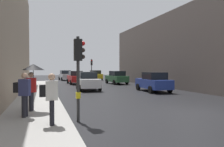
{
  "coord_description": "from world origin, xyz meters",
  "views": [
    {
      "loc": [
        -6.86,
        -8.28,
        2.09
      ],
      "look_at": [
        -0.67,
        10.31,
        1.63
      ],
      "focal_mm": 33.71,
      "sensor_mm": 36.0,
      "label": 1
    }
  ],
  "objects": [
    {
      "name": "ground_plane",
      "position": [
        0.0,
        0.0,
        0.0
      ],
      "size": [
        120.0,
        120.0,
        0.0
      ],
      "primitive_type": "plane",
      "color": "black"
    },
    {
      "name": "car_red_sedan",
      "position": [
        -2.53,
        20.23,
        0.88
      ],
      "size": [
        2.1,
        4.24,
        1.76
      ],
      "color": "red",
      "rests_on": "ground"
    },
    {
      "name": "car_white_compact",
      "position": [
        -2.64,
        11.86,
        0.88
      ],
      "size": [
        2.2,
        4.29,
        1.76
      ],
      "color": "silver",
      "rests_on": "ground"
    },
    {
      "name": "sidewalk_kerb",
      "position": [
        -7.17,
        6.0,
        0.08
      ],
      "size": [
        2.67,
        40.0,
        0.16
      ],
      "primitive_type": "cube",
      "color": "#A8A5A0",
      "rests_on": "ground"
    },
    {
      "name": "car_green_estate",
      "position": [
        2.72,
        18.47,
        0.88
      ],
      "size": [
        2.23,
        4.3,
        1.76
      ],
      "color": "#2D6038",
      "rests_on": "ground"
    },
    {
      "name": "car_yellow_taxi",
      "position": [
        2.34,
        29.17,
        0.88
      ],
      "size": [
        2.08,
        4.23,
        1.76
      ],
      "color": "yellow",
      "rests_on": "ground"
    },
    {
      "name": "building_facade_right",
      "position": [
        11.83,
        11.42,
        4.06
      ],
      "size": [
        12.0,
        28.76,
        8.11
      ],
      "primitive_type": "cube",
      "color": "#5B514C",
      "rests_on": "ground"
    },
    {
      "name": "car_blue_van",
      "position": [
        2.71,
        8.57,
        0.88
      ],
      "size": [
        2.19,
        4.29,
        1.76
      ],
      "color": "navy",
      "rests_on": "ground"
    },
    {
      "name": "pedestrian_with_black_backpack",
      "position": [
        -6.6,
        -0.82,
        1.16
      ],
      "size": [
        0.61,
        0.36,
        1.77
      ],
      "color": "black",
      "rests_on": "sidewalk_kerb"
    },
    {
      "name": "pedestrian_with_grey_backpack",
      "position": [
        -7.57,
        0.74,
        1.16
      ],
      "size": [
        0.66,
        0.46,
        1.77
      ],
      "color": "black",
      "rests_on": "sidewalk_kerb"
    },
    {
      "name": "car_silver_hatchback",
      "position": [
        -2.9,
        29.96,
        0.88
      ],
      "size": [
        2.27,
        4.33,
        1.76
      ],
      "color": "#BCBCC1",
      "rests_on": "ground"
    },
    {
      "name": "pedestrian_with_umbrella",
      "position": [
        -7.27,
        1.95,
        1.84
      ],
      "size": [
        1.0,
        1.0,
        2.14
      ],
      "color": "black",
      "rests_on": "sidewalk_kerb"
    },
    {
      "name": "traffic_light_near_left",
      "position": [
        -5.51,
        -0.11,
        2.3
      ],
      "size": [
        0.43,
        0.25,
        3.33
      ],
      "color": "#2D2D2D",
      "rests_on": "ground"
    },
    {
      "name": "traffic_light_far_median",
      "position": [
        0.3,
        23.08,
        2.45
      ],
      "size": [
        0.24,
        0.43,
        3.55
      ],
      "color": "#2D2D2D",
      "rests_on": "ground"
    }
  ]
}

